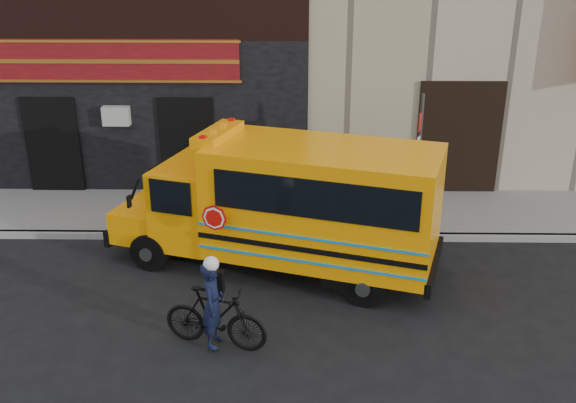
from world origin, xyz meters
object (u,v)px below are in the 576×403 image
(bicycle, at_px, (215,318))
(school_bus, at_px, (291,203))
(sign_pole, at_px, (418,158))
(cyclist, at_px, (213,307))

(bicycle, bearing_deg, school_bus, -8.54)
(sign_pole, relative_size, bicycle, 1.81)
(school_bus, bearing_deg, cyclist, -114.06)
(cyclist, bearing_deg, school_bus, -15.42)
(bicycle, height_order, cyclist, cyclist)
(sign_pole, distance_m, cyclist, 6.52)
(sign_pole, height_order, cyclist, sign_pole)
(school_bus, distance_m, cyclist, 3.21)
(cyclist, bearing_deg, bicycle, -35.49)
(school_bus, distance_m, bicycle, 3.24)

